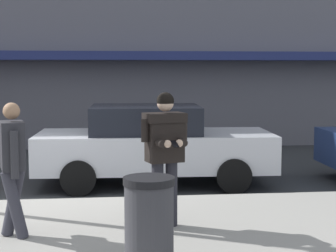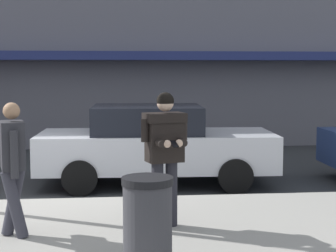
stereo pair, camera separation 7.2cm
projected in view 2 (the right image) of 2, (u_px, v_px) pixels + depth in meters
The scene contains 6 objects.
ground_plane at pixel (40, 204), 9.34m from camera, with size 80.00×80.00×0.00m, color #2B2D30.
curb_paint_line at pixel (100, 202), 9.49m from camera, with size 28.00×0.12×0.01m, color silver.
parked_sedan_mid at pixel (154, 144), 10.85m from camera, with size 4.58×2.09×1.54m.
man_texting_on_phone at pixel (165, 145), 7.41m from camera, with size 0.63×0.64×1.81m.
pedestrian_with_bag at pixel (13, 160), 7.01m from camera, with size 0.40×0.72×1.70m.
trash_bin at pixel (148, 222), 5.92m from camera, with size 0.55×0.55×0.98m.
Camera 2 is at (1.18, -9.33, 2.25)m, focal length 60.00 mm.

